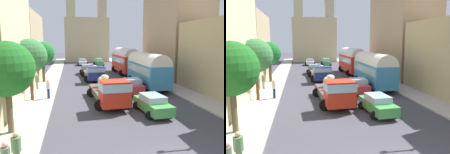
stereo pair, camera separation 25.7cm
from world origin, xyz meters
The scene contains 21 objects.
ground_plane centered at (0.00, 27.00, 0.00)m, with size 154.00×154.00×0.00m, color #413E47.
sidewalk_left centered at (-7.25, 27.00, 0.07)m, with size 2.50×70.00×0.14m, color #A8AD97.
sidewalk_right centered at (7.25, 27.00, 0.07)m, with size 2.50×70.00×0.14m, color #B0A5A3.
building_left_2 centered at (-11.40, 23.47, 4.48)m, with size 5.80×11.11×8.97m.
building_right_2 centered at (11.36, 25.07, 6.68)m, with size 5.72×12.97×13.35m.
distant_church centered at (0.00, 53.85, 6.64)m, with size 11.48×7.07×20.38m.
parked_bus_0 centered at (4.46, 17.41, 2.24)m, with size 3.32×8.99×4.06m.
parked_bus_1 centered at (4.55, 28.88, 2.38)m, with size 3.53×8.92×4.30m.
cargo_truck_0 centered at (-1.20, 10.70, 1.24)m, with size 3.34×7.54×2.40m.
cargo_truck_1 centered at (-1.25, 22.88, 1.13)m, with size 3.24×7.43×2.15m.
car_0 centered at (-1.85, 29.37, 0.80)m, with size 2.27×4.00×1.58m.
car_1 centered at (-1.72, 43.45, 0.75)m, with size 2.46×4.13×1.46m.
car_2 centered at (1.60, 7.96, 0.73)m, with size 2.38×4.15×1.43m.
car_3 centered at (1.90, 14.67, 0.78)m, with size 2.39×3.63×1.55m.
car_4 centered at (1.78, 42.01, 0.82)m, with size 2.24×4.19×1.65m.
pedestrian_1 centered at (-6.64, 1.57, 1.02)m, with size 0.54×0.54×1.81m.
pedestrian_2 centered at (-8.09, 17.84, 1.03)m, with size 0.52×0.52×1.82m.
pedestrian_3 centered at (-6.49, 13.43, 1.07)m, with size 0.47×0.47×1.87m.
roadside_tree_0 centered at (-7.90, 5.77, 3.84)m, with size 3.12×3.12×5.43m.
roadside_tree_1 centered at (-7.90, 13.20, 4.10)m, with size 3.02×3.02×5.63m.
roadside_tree_2 centered at (-7.90, 22.52, 3.82)m, with size 2.97×2.97×5.34m.
Camera 1 is at (-4.37, -7.41, 5.39)m, focal length 35.66 mm.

